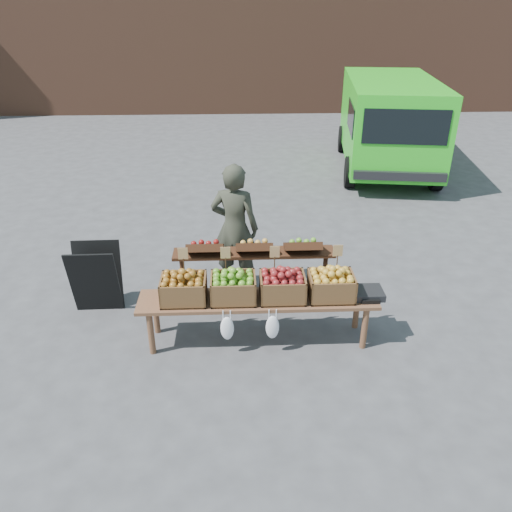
{
  "coord_description": "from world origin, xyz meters",
  "views": [
    {
      "loc": [
        0.81,
        -4.68,
        3.58
      ],
      "look_at": [
        1.03,
        0.59,
        0.85
      ],
      "focal_mm": 35.0,
      "sensor_mm": 36.0,
      "label": 1
    }
  ],
  "objects_px": {
    "delivery_van": "(388,126)",
    "crate_russet_pears": "(233,288)",
    "vendor": "(235,228)",
    "crate_red_apples": "(282,287)",
    "crate_green_apples": "(331,286)",
    "crate_golden_apples": "(184,289)",
    "weighing_scale": "(368,293)",
    "chalkboard_sign": "(96,278)",
    "back_table": "(254,271)",
    "display_bench": "(258,319)"
  },
  "relations": [
    {
      "from": "chalkboard_sign",
      "to": "weighing_scale",
      "type": "relative_size",
      "value": 2.66
    },
    {
      "from": "crate_red_apples",
      "to": "weighing_scale",
      "type": "height_order",
      "value": "crate_red_apples"
    },
    {
      "from": "crate_red_apples",
      "to": "vendor",
      "type": "bearing_deg",
      "value": 112.72
    },
    {
      "from": "vendor",
      "to": "chalkboard_sign",
      "type": "relative_size",
      "value": 1.94
    },
    {
      "from": "chalkboard_sign",
      "to": "crate_golden_apples",
      "type": "distance_m",
      "value": 1.42
    },
    {
      "from": "chalkboard_sign",
      "to": "weighing_scale",
      "type": "xyz_separation_m",
      "value": [
        3.25,
        -0.74,
        0.16
      ]
    },
    {
      "from": "delivery_van",
      "to": "weighing_scale",
      "type": "height_order",
      "value": "delivery_van"
    },
    {
      "from": "crate_red_apples",
      "to": "crate_green_apples",
      "type": "xyz_separation_m",
      "value": [
        0.55,
        0.0,
        0.0
      ]
    },
    {
      "from": "crate_golden_apples",
      "to": "weighing_scale",
      "type": "height_order",
      "value": "crate_golden_apples"
    },
    {
      "from": "delivery_van",
      "to": "crate_russet_pears",
      "type": "relative_size",
      "value": 8.98
    },
    {
      "from": "vendor",
      "to": "display_bench",
      "type": "xyz_separation_m",
      "value": [
        0.25,
        -1.25,
        -0.59
      ]
    },
    {
      "from": "delivery_van",
      "to": "crate_russet_pears",
      "type": "xyz_separation_m",
      "value": [
        -3.54,
        -6.53,
        -0.3
      ]
    },
    {
      "from": "crate_russet_pears",
      "to": "display_bench",
      "type": "bearing_deg",
      "value": 0.0
    },
    {
      "from": "back_table",
      "to": "crate_red_apples",
      "type": "distance_m",
      "value": 0.8
    },
    {
      "from": "chalkboard_sign",
      "to": "display_bench",
      "type": "xyz_separation_m",
      "value": [
        2.0,
        -0.74,
        -0.17
      ]
    },
    {
      "from": "chalkboard_sign",
      "to": "display_bench",
      "type": "relative_size",
      "value": 0.34
    },
    {
      "from": "crate_golden_apples",
      "to": "delivery_van",
      "type": "bearing_deg",
      "value": 57.95
    },
    {
      "from": "crate_russet_pears",
      "to": "crate_golden_apples",
      "type": "bearing_deg",
      "value": 180.0
    },
    {
      "from": "vendor",
      "to": "crate_red_apples",
      "type": "xyz_separation_m",
      "value": [
        0.52,
        -1.25,
        -0.17
      ]
    },
    {
      "from": "display_bench",
      "to": "crate_red_apples",
      "type": "distance_m",
      "value": 0.51
    },
    {
      "from": "back_table",
      "to": "display_bench",
      "type": "bearing_deg",
      "value": -88.86
    },
    {
      "from": "chalkboard_sign",
      "to": "crate_golden_apples",
      "type": "relative_size",
      "value": 1.81
    },
    {
      "from": "delivery_van",
      "to": "crate_red_apples",
      "type": "relative_size",
      "value": 8.98
    },
    {
      "from": "back_table",
      "to": "crate_russet_pears",
      "type": "xyz_separation_m",
      "value": [
        -0.26,
        -0.72,
        0.19
      ]
    },
    {
      "from": "display_bench",
      "to": "crate_golden_apples",
      "type": "height_order",
      "value": "crate_golden_apples"
    },
    {
      "from": "crate_golden_apples",
      "to": "crate_green_apples",
      "type": "height_order",
      "value": "same"
    },
    {
      "from": "display_bench",
      "to": "crate_red_apples",
      "type": "bearing_deg",
      "value": 0.0
    },
    {
      "from": "back_table",
      "to": "crate_russet_pears",
      "type": "bearing_deg",
      "value": -109.9
    },
    {
      "from": "weighing_scale",
      "to": "chalkboard_sign",
      "type": "bearing_deg",
      "value": 167.14
    },
    {
      "from": "crate_golden_apples",
      "to": "crate_russet_pears",
      "type": "xyz_separation_m",
      "value": [
        0.55,
        0.0,
        0.0
      ]
    },
    {
      "from": "vendor",
      "to": "crate_russet_pears",
      "type": "distance_m",
      "value": 1.27
    },
    {
      "from": "back_table",
      "to": "crate_golden_apples",
      "type": "distance_m",
      "value": 1.1
    },
    {
      "from": "delivery_van",
      "to": "back_table",
      "type": "distance_m",
      "value": 6.69
    },
    {
      "from": "crate_red_apples",
      "to": "crate_golden_apples",
      "type": "bearing_deg",
      "value": 180.0
    },
    {
      "from": "delivery_van",
      "to": "chalkboard_sign",
      "type": "xyz_separation_m",
      "value": [
        -5.27,
        -5.79,
        -0.55
      ]
    },
    {
      "from": "crate_russet_pears",
      "to": "back_table",
      "type": "bearing_deg",
      "value": 70.1
    },
    {
      "from": "back_table",
      "to": "crate_russet_pears",
      "type": "relative_size",
      "value": 4.2
    },
    {
      "from": "crate_green_apples",
      "to": "weighing_scale",
      "type": "distance_m",
      "value": 0.44
    },
    {
      "from": "delivery_van",
      "to": "crate_golden_apples",
      "type": "bearing_deg",
      "value": -113.85
    },
    {
      "from": "delivery_van",
      "to": "crate_green_apples",
      "type": "distance_m",
      "value": 6.98
    },
    {
      "from": "delivery_van",
      "to": "crate_green_apples",
      "type": "xyz_separation_m",
      "value": [
        -2.44,
        -6.53,
        -0.3
      ]
    },
    {
      "from": "vendor",
      "to": "crate_red_apples",
      "type": "relative_size",
      "value": 3.52
    },
    {
      "from": "display_bench",
      "to": "crate_russet_pears",
      "type": "bearing_deg",
      "value": 180.0
    },
    {
      "from": "vendor",
      "to": "crate_green_apples",
      "type": "relative_size",
      "value": 3.52
    },
    {
      "from": "back_table",
      "to": "crate_green_apples",
      "type": "bearing_deg",
      "value": -40.62
    },
    {
      "from": "chalkboard_sign",
      "to": "back_table",
      "type": "height_order",
      "value": "back_table"
    },
    {
      "from": "chalkboard_sign",
      "to": "crate_red_apples",
      "type": "xyz_separation_m",
      "value": [
        2.28,
        -0.74,
        0.26
      ]
    },
    {
      "from": "crate_green_apples",
      "to": "crate_golden_apples",
      "type": "bearing_deg",
      "value": 180.0
    },
    {
      "from": "delivery_van",
      "to": "weighing_scale",
      "type": "bearing_deg",
      "value": -98.94
    },
    {
      "from": "back_table",
      "to": "weighing_scale",
      "type": "bearing_deg",
      "value": -29.66
    }
  ]
}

